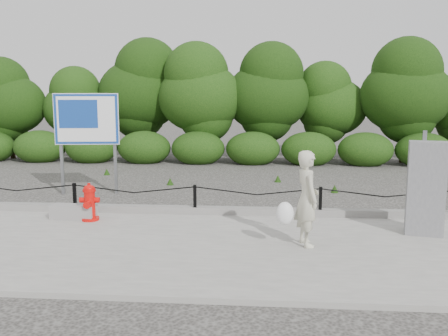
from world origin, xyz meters
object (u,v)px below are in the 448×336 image
object	(u,v)px
fire_hydrant	(90,203)
advertising_sign	(87,124)
concrete_block	(73,212)
utility_cabinet	(426,188)
pedestrian	(306,199)

from	to	relation	value
fire_hydrant	advertising_sign	size ratio (longest dim) A/B	0.29
fire_hydrant	concrete_block	xyz separation A→B (m)	(-0.35, 0.06, -0.21)
advertising_sign	utility_cabinet	bearing A→B (deg)	-31.91
pedestrian	utility_cabinet	distance (m)	2.25
pedestrian	concrete_block	xyz separation A→B (m)	(-4.33, 1.28, -0.61)
pedestrian	concrete_block	size ratio (longest dim) A/B	1.76
pedestrian	advertising_sign	bearing A→B (deg)	36.59
fire_hydrant	utility_cabinet	world-z (taller)	utility_cabinet
fire_hydrant	pedestrian	size ratio (longest dim) A/B	0.48
concrete_block	advertising_sign	xyz separation A→B (m)	(-0.68, 2.69, 1.55)
concrete_block	advertising_sign	bearing A→B (deg)	104.28
fire_hydrant	pedestrian	world-z (taller)	pedestrian
fire_hydrant	advertising_sign	world-z (taller)	advertising_sign
pedestrian	utility_cabinet	size ratio (longest dim) A/B	0.86
fire_hydrant	pedestrian	xyz separation A→B (m)	(3.98, -1.21, 0.40)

